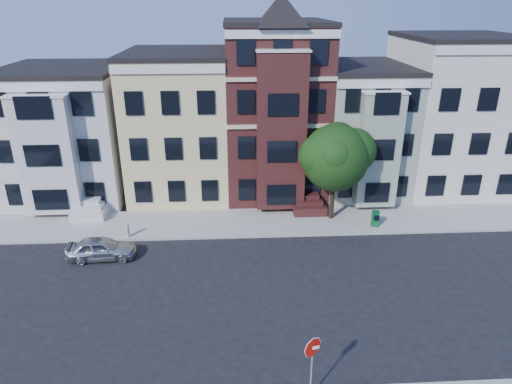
{
  "coord_description": "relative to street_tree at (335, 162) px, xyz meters",
  "views": [
    {
      "loc": [
        -3.2,
        -18.75,
        13.55
      ],
      "look_at": [
        -1.97,
        3.36,
        4.2
      ],
      "focal_mm": 32.0,
      "sensor_mm": 36.0,
      "label": 1
    }
  ],
  "objects": [
    {
      "name": "ground",
      "position": [
        -3.3,
        -8.27,
        -4.07
      ],
      "size": [
        120.0,
        120.0,
        0.0
      ],
      "primitive_type": "plane",
      "color": "black"
    },
    {
      "name": "far_sidewalk",
      "position": [
        -3.3,
        -0.27,
        -3.99
      ],
      "size": [
        60.0,
        4.0,
        0.15
      ],
      "primitive_type": "cube",
      "color": "#9E9B93",
      "rests_on": "ground"
    },
    {
      "name": "house_white",
      "position": [
        -18.3,
        6.23,
        0.43
      ],
      "size": [
        8.0,
        9.0,
        9.0
      ],
      "primitive_type": "cube",
      "color": "silver",
      "rests_on": "ground"
    },
    {
      "name": "house_yellow",
      "position": [
        -10.3,
        6.23,
        0.93
      ],
      "size": [
        7.0,
        9.0,
        10.0
      ],
      "primitive_type": "cube",
      "color": "beige",
      "rests_on": "ground"
    },
    {
      "name": "house_brown",
      "position": [
        -3.3,
        6.23,
        1.93
      ],
      "size": [
        7.0,
        9.0,
        12.0
      ],
      "primitive_type": "cube",
      "color": "#3C1917",
      "rests_on": "ground"
    },
    {
      "name": "house_green",
      "position": [
        3.2,
        6.23,
        0.43
      ],
      "size": [
        6.0,
        9.0,
        9.0
      ],
      "primitive_type": "cube",
      "color": "#929F89",
      "rests_on": "ground"
    },
    {
      "name": "house_cream",
      "position": [
        10.2,
        6.23,
        1.43
      ],
      "size": [
        8.0,
        9.0,
        11.0
      ],
      "primitive_type": "cube",
      "color": "silver",
      "rests_on": "ground"
    },
    {
      "name": "street_tree",
      "position": [
        0.0,
        0.0,
        0.0
      ],
      "size": [
        7.97,
        7.97,
        7.83
      ],
      "primitive_type": null,
      "rotation": [
        0.0,
        0.0,
        -0.21
      ],
      "color": "#204517",
      "rests_on": "far_sidewalk"
    },
    {
      "name": "parked_car",
      "position": [
        -13.96,
        -4.18,
        -3.42
      ],
      "size": [
        3.86,
        1.71,
        1.29
      ],
      "primitive_type": "imported",
      "rotation": [
        0.0,
        0.0,
        1.62
      ],
      "color": "#B2B4B9",
      "rests_on": "ground"
    },
    {
      "name": "newspaper_box",
      "position": [
        2.56,
        -1.33,
        -3.41
      ],
      "size": [
        0.54,
        0.5,
        1.02
      ],
      "primitive_type": "cube",
      "rotation": [
        0.0,
        0.0,
        -0.24
      ],
      "color": "#0A5925",
      "rests_on": "far_sidewalk"
    },
    {
      "name": "fire_hydrant",
      "position": [
        -12.97,
        -1.97,
        -3.54
      ],
      "size": [
        0.29,
        0.29,
        0.76
      ],
      "primitive_type": "cylinder",
      "rotation": [
        0.0,
        0.0,
        -0.08
      ],
      "color": "beige",
      "rests_on": "far_sidewalk"
    },
    {
      "name": "stop_sign",
      "position": [
        -3.81,
        -14.57,
        -2.46
      ],
      "size": [
        0.81,
        0.26,
        2.92
      ],
      "primitive_type": null,
      "rotation": [
        0.0,
        0.0,
        0.19
      ],
      "color": "#C40700",
      "rests_on": "near_sidewalk"
    }
  ]
}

